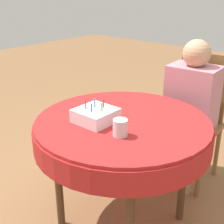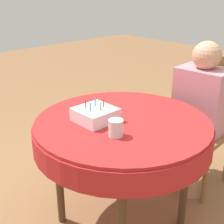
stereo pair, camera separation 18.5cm
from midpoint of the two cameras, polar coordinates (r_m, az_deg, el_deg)
ground_plane at (r=2.29m, az=-0.76°, el=-19.38°), size 12.00×12.00×0.00m
dining_table at (r=1.90m, az=-0.86°, el=-4.01°), size 1.07×1.07×0.77m
chair at (r=2.57m, az=12.83°, el=-0.53°), size 0.46×0.46×1.03m
person at (r=2.42m, az=12.11°, el=2.20°), size 0.38×0.37×1.16m
birthday_cake at (r=1.83m, az=-5.90°, el=-0.66°), size 0.22×0.22×0.13m
drinking_glass at (r=1.66m, az=-1.68°, el=-2.95°), size 0.08×0.08×0.09m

